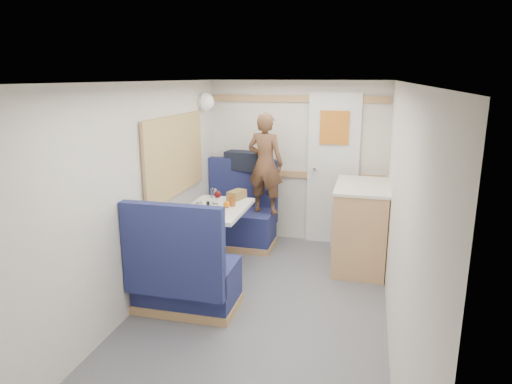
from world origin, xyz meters
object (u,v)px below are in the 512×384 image
(person, at_px, (265,164))
(tray, at_px, (214,211))
(tumbler_mid, at_px, (214,193))
(bread_loaf, at_px, (237,195))
(galley_counter, at_px, (360,225))
(cheese_block, at_px, (217,213))
(pepper_grinder, at_px, (208,206))
(bench_far, at_px, (239,221))
(orange_fruit, at_px, (227,204))
(dome_light, at_px, (206,102))
(duffel_bag, at_px, (245,161))
(tumbler_right, at_px, (215,199))
(dinette_table, at_px, (216,222))
(wine_glass, at_px, (218,195))
(bench_near, at_px, (185,280))
(tumbler_left, at_px, (199,208))
(beer_glass, at_px, (232,201))

(person, xyz_separation_m, tray, (-0.30, -0.99, -0.32))
(tumbler_mid, bearing_deg, bread_loaf, 0.00)
(galley_counter, height_order, cheese_block, galley_counter)
(galley_counter, bearing_deg, pepper_grinder, -156.86)
(tumbler_mid, height_order, bread_loaf, tumbler_mid)
(tumbler_mid, bearing_deg, pepper_grinder, -77.91)
(bench_far, relative_size, orange_fruit, 15.18)
(galley_counter, distance_m, cheese_block, 1.62)
(dome_light, distance_m, duffel_bag, 0.88)
(person, distance_m, bread_loaf, 0.58)
(tumbler_right, bearing_deg, dinette_table, -70.99)
(wine_glass, bearing_deg, pepper_grinder, -112.69)
(bench_near, relative_size, cheese_block, 9.40)
(tumbler_left, xyz_separation_m, tumbler_mid, (-0.05, 0.60, -0.00))
(dome_light, bearing_deg, tumbler_mid, -62.88)
(bench_near, distance_m, dome_light, 2.28)
(tray, height_order, cheese_block, cheese_block)
(dinette_table, height_order, tumbler_right, tumbler_right)
(cheese_block, bearing_deg, person, 79.18)
(tumbler_left, height_order, bread_loaf, tumbler_left)
(duffel_bag, distance_m, tray, 1.31)
(duffel_bag, bearing_deg, bench_near, -80.44)
(bench_far, height_order, pepper_grinder, bench_far)
(dinette_table, distance_m, dome_light, 1.51)
(dome_light, height_order, tray, dome_light)
(dome_light, height_order, person, dome_light)
(tray, height_order, tumbler_mid, tumbler_mid)
(wine_glass, xyz_separation_m, beer_glass, (0.14, 0.04, -0.07))
(wine_glass, relative_size, bread_loaf, 0.73)
(dome_light, distance_m, tray, 1.50)
(tumbler_mid, distance_m, beer_glass, 0.42)
(bread_loaf, bearing_deg, tumbler_left, -109.60)
(orange_fruit, height_order, pepper_grinder, same)
(bench_far, height_order, tumbler_mid, bench_far)
(bench_near, height_order, dome_light, dome_light)
(person, bearing_deg, pepper_grinder, 76.86)
(wine_glass, bearing_deg, galley_counter, 19.16)
(dome_light, xyz_separation_m, tumbler_left, (0.30, -1.08, -0.98))
(wine_glass, bearing_deg, tumbler_right, 123.50)
(person, xyz_separation_m, tumbler_left, (-0.43, -1.06, -0.27))
(pepper_grinder, height_order, bread_loaf, bread_loaf)
(bench_far, height_order, tray, bench_far)
(duffel_bag, xyz_separation_m, tumbler_mid, (-0.16, -0.75, -0.24))
(wine_glass, bearing_deg, tumbler_mid, 115.90)
(tumbler_left, height_order, tumbler_mid, tumbler_left)
(tray, height_order, pepper_grinder, pepper_grinder)
(bench_far, relative_size, duffel_bag, 2.18)
(orange_fruit, xyz_separation_m, beer_glass, (0.02, 0.13, 0.00))
(dinette_table, distance_m, orange_fruit, 0.25)
(person, distance_m, beer_glass, 0.81)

